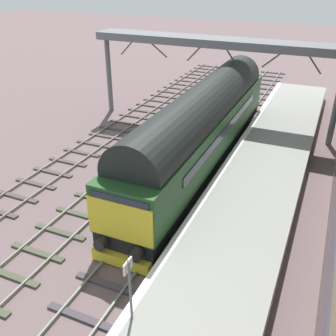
% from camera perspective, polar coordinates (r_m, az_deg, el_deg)
% --- Properties ---
extents(ground_plane, '(140.00, 140.00, 0.00)m').
position_cam_1_polar(ground_plane, '(17.14, -2.08, -8.43)').
color(ground_plane, '#655254').
rests_on(ground_plane, ground).
extents(track_main, '(2.50, 60.00, 0.15)m').
position_cam_1_polar(track_main, '(17.11, -2.09, -8.28)').
color(track_main, gray).
rests_on(track_main, ground).
extents(track_adjacent_west, '(2.50, 60.00, 0.15)m').
position_cam_1_polar(track_adjacent_west, '(18.61, -11.70, -5.61)').
color(track_adjacent_west, gray).
rests_on(track_adjacent_west, ground).
extents(track_adjacent_far_west, '(2.50, 60.00, 0.15)m').
position_cam_1_polar(track_adjacent_far_west, '(20.77, -20.26, -3.08)').
color(track_adjacent_far_west, gray).
rests_on(track_adjacent_far_west, ground).
extents(station_platform, '(4.00, 44.00, 1.01)m').
position_cam_1_polar(station_platform, '(15.90, 9.85, -9.95)').
color(station_platform, gray).
rests_on(station_platform, ground).
extents(diesel_locomotive, '(2.74, 18.12, 4.68)m').
position_cam_1_polar(diesel_locomotive, '(20.89, 5.03, 6.27)').
color(diesel_locomotive, black).
rests_on(diesel_locomotive, ground).
extents(platform_number_sign, '(0.10, 0.44, 2.14)m').
position_cam_1_polar(platform_number_sign, '(11.11, -5.77, -16.44)').
color(platform_number_sign, slate).
rests_on(platform_number_sign, station_platform).
extents(overhead_footbridge, '(16.47, 2.00, 6.02)m').
position_cam_1_polar(overhead_footbridge, '(26.21, 6.67, 17.60)').
color(overhead_footbridge, slate).
rests_on(overhead_footbridge, ground).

